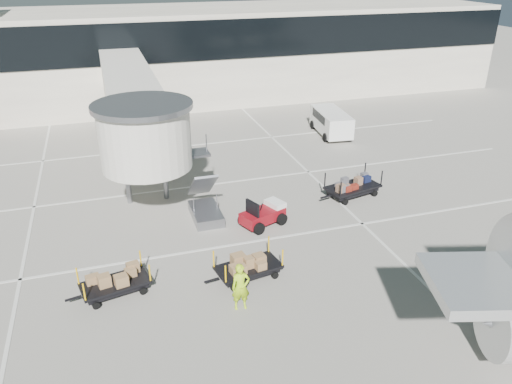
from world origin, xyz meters
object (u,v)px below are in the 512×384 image
box_cart_near (251,266)px  box_cart_far (118,283)px  baggage_tug (264,215)px  ground_worker (241,287)px  minivan (331,120)px  suitcase_cart (352,187)px

box_cart_near → box_cart_far: box_cart_near is taller
baggage_tug → box_cart_far: bearing=-175.6°
baggage_tug → ground_worker: size_ratio=1.30×
baggage_tug → box_cart_far: 8.18m
box_cart_near → minivan: 19.60m
suitcase_cart → ground_worker: size_ratio=1.98×
baggage_tug → minivan: minivan is taller
box_cart_near → minivan: bearing=45.6°
baggage_tug → box_cart_near: baggage_tug is taller
ground_worker → minivan: size_ratio=0.40×
ground_worker → box_cart_near: bearing=66.3°
suitcase_cart → minivan: (3.50, 10.34, 0.52)m
baggage_tug → ground_worker: bearing=-138.1°
box_cart_near → ground_worker: (-0.98, -1.86, 0.45)m
suitcase_cart → minivan: size_ratio=0.79×
box_cart_far → ground_worker: ground_worker is taller
ground_worker → minivan: bearing=60.1°
box_cart_near → minivan: size_ratio=0.70×
suitcase_cart → box_cart_far: size_ratio=1.15×
suitcase_cart → box_cart_near: bearing=-156.1°
minivan → baggage_tug: bearing=-121.9°
baggage_tug → suitcase_cart: baggage_tug is taller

